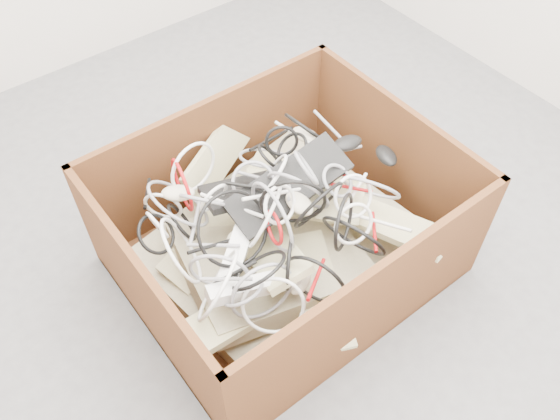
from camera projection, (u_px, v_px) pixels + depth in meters
ground at (279, 222)px, 2.37m from camera, size 3.00×3.00×0.00m
cardboard_box at (280, 244)px, 2.13m from camera, size 1.10×0.92×0.51m
keyboard_pile at (281, 219)px, 2.02m from camera, size 0.92×1.00×0.41m
mice_scatter at (310, 197)px, 1.98m from camera, size 0.85×0.69×0.23m
power_strip_left at (239, 245)px, 1.86m from camera, size 0.31×0.25×0.14m
power_strip_right at (254, 286)px, 1.76m from camera, size 0.30×0.14×0.10m
vga_plug at (330, 172)px, 2.08m from camera, size 0.06×0.06×0.03m
cable_tangle at (264, 217)px, 1.86m from camera, size 0.93×0.83×0.43m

